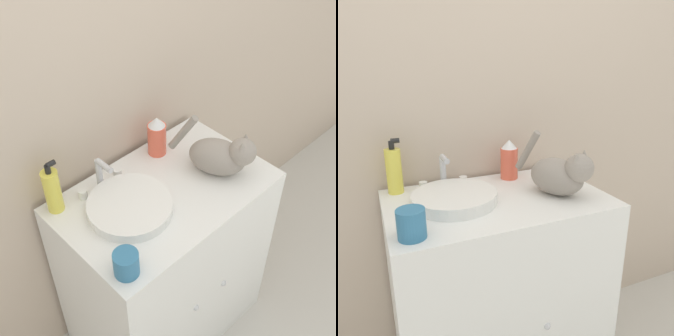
# 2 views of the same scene
# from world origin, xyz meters

# --- Properties ---
(wall_back) EXTENTS (6.00, 0.05, 2.50)m
(wall_back) POSITION_xyz_m (0.00, 0.54, 1.25)
(wall_back) COLOR #C6B29E
(wall_back) RESTS_ON ground_plane
(vanity_cabinet) EXTENTS (0.79, 0.51, 0.87)m
(vanity_cabinet) POSITION_xyz_m (0.00, 0.25, 0.44)
(vanity_cabinet) COLOR white
(vanity_cabinet) RESTS_ON ground_plane
(sink_basin) EXTENTS (0.30, 0.30, 0.04)m
(sink_basin) POSITION_xyz_m (-0.15, 0.26, 0.89)
(sink_basin) COLOR white
(sink_basin) RESTS_ON vanity_cabinet
(faucet) EXTENTS (0.19, 0.09, 0.14)m
(faucet) POSITION_xyz_m (-0.15, 0.42, 0.93)
(faucet) COLOR silver
(faucet) RESTS_ON vanity_cabinet
(cat) EXTENTS (0.21, 0.33, 0.23)m
(cat) POSITION_xyz_m (0.22, 0.18, 0.96)
(cat) COLOR gray
(cat) RESTS_ON vanity_cabinet
(soap_bottle) EXTENTS (0.06, 0.06, 0.21)m
(soap_bottle) POSITION_xyz_m (-0.33, 0.45, 0.96)
(soap_bottle) COLOR #EADB4C
(soap_bottle) RESTS_ON vanity_cabinet
(spray_bottle) EXTENTS (0.07, 0.07, 0.17)m
(spray_bottle) POSITION_xyz_m (0.13, 0.43, 0.95)
(spray_bottle) COLOR #EF6047
(spray_bottle) RESTS_ON vanity_cabinet
(cup) EXTENTS (0.08, 0.08, 0.09)m
(cup) POSITION_xyz_m (-0.33, 0.08, 0.92)
(cup) COLOR teal
(cup) RESTS_ON vanity_cabinet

